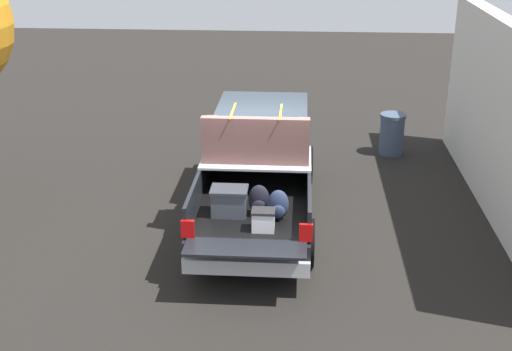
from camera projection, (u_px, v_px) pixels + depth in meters
name	position (u px, v px, depth m)	size (l,w,h in m)	color
ground_plane	(258.00, 217.00, 12.83)	(40.00, 40.00, 0.00)	black
pickup_truck	(260.00, 164.00, 12.81)	(6.05, 2.06, 2.23)	black
building_facade	(504.00, 123.00, 12.46)	(8.25, 0.36, 3.56)	silver
trash_can	(392.00, 134.00, 15.89)	(0.60, 0.60, 0.98)	#3F4C66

